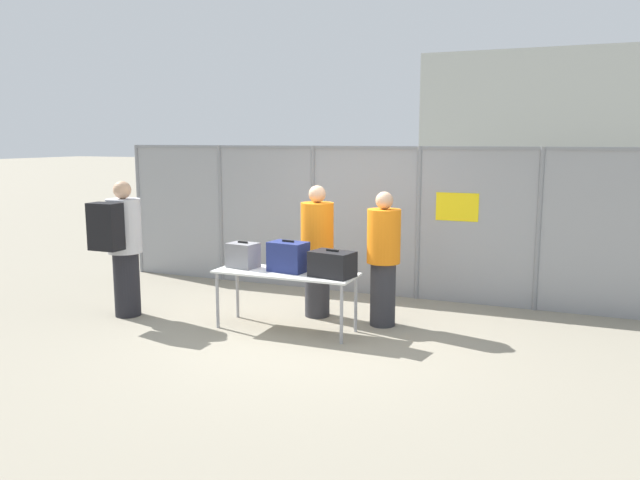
% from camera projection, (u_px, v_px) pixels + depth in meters
% --- Properties ---
extents(ground_plane, '(120.00, 120.00, 0.00)m').
position_uv_depth(ground_plane, '(309.00, 332.00, 7.65)').
color(ground_plane, gray).
extents(fence_section, '(8.37, 0.07, 2.24)m').
position_uv_depth(fence_section, '(364.00, 218.00, 9.37)').
color(fence_section, gray).
rests_on(fence_section, ground_plane).
extents(inspection_table, '(1.77, 0.62, 0.73)m').
position_uv_depth(inspection_table, '(286.00, 277.00, 7.63)').
color(inspection_table, silver).
rests_on(inspection_table, ground_plane).
extents(suitcase_grey, '(0.40, 0.32, 0.34)m').
position_uv_depth(suitcase_grey, '(243.00, 255.00, 7.87)').
color(suitcase_grey, slate).
rests_on(suitcase_grey, inspection_table).
extents(suitcase_navy, '(0.49, 0.36, 0.39)m').
position_uv_depth(suitcase_navy, '(288.00, 257.00, 7.63)').
color(suitcase_navy, navy).
rests_on(suitcase_navy, inspection_table).
extents(suitcase_black, '(0.55, 0.42, 0.33)m').
position_uv_depth(suitcase_black, '(332.00, 264.00, 7.34)').
color(suitcase_black, black).
rests_on(suitcase_black, inspection_table).
extents(traveler_hooded, '(0.45, 0.69, 1.80)m').
position_uv_depth(traveler_hooded, '(122.00, 243.00, 8.14)').
color(traveler_hooded, black).
rests_on(traveler_hooded, ground_plane).
extents(security_worker_near, '(0.43, 0.43, 1.74)m').
position_uv_depth(security_worker_near, '(317.00, 249.00, 8.20)').
color(security_worker_near, '#2D2D33').
rests_on(security_worker_near, ground_plane).
extents(security_worker_far, '(0.42, 0.42, 1.70)m').
position_uv_depth(security_worker_far, '(383.00, 257.00, 7.79)').
color(security_worker_far, '#2D2D33').
rests_on(security_worker_far, ground_plane).
extents(utility_trailer, '(4.50, 2.25, 0.64)m').
position_uv_depth(utility_trailer, '(511.00, 261.00, 10.06)').
color(utility_trailer, '#4C6B47').
rests_on(utility_trailer, ground_plane).
extents(distant_hangar, '(13.12, 9.89, 7.24)m').
position_uv_depth(distant_hangar, '(542.00, 118.00, 38.67)').
color(distant_hangar, '#B2B7B2').
rests_on(distant_hangar, ground_plane).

